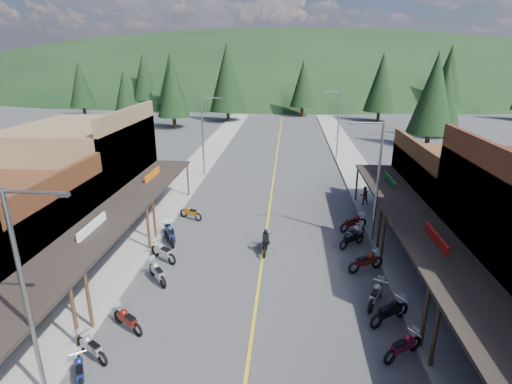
% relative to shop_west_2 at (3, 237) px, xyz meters
% --- Properties ---
extents(ground, '(220.00, 220.00, 0.00)m').
position_rel_shop_west_2_xyz_m(ground, '(13.75, -1.70, -2.53)').
color(ground, '#38383A').
rests_on(ground, ground).
extents(centerline, '(0.15, 90.00, 0.01)m').
position_rel_shop_west_2_xyz_m(centerline, '(13.75, 18.30, -2.53)').
color(centerline, gold).
rests_on(centerline, ground).
extents(sidewalk_west, '(3.40, 94.00, 0.15)m').
position_rel_shop_west_2_xyz_m(sidewalk_west, '(5.05, 18.30, -2.46)').
color(sidewalk_west, gray).
rests_on(sidewalk_west, ground).
extents(sidewalk_east, '(3.40, 94.00, 0.15)m').
position_rel_shop_west_2_xyz_m(sidewalk_east, '(22.45, 18.30, -2.46)').
color(sidewalk_east, gray).
rests_on(sidewalk_east, ground).
extents(shop_west_2, '(10.90, 9.00, 6.20)m').
position_rel_shop_west_2_xyz_m(shop_west_2, '(0.00, 0.00, 0.00)').
color(shop_west_2, '#3F2111').
rests_on(shop_west_2, ground).
extents(shop_west_3, '(10.90, 10.20, 8.20)m').
position_rel_shop_west_2_xyz_m(shop_west_3, '(-0.03, 9.60, 0.99)').
color(shop_west_3, brown).
rests_on(shop_west_3, ground).
extents(shop_east_3, '(10.90, 10.20, 6.20)m').
position_rel_shop_west_2_xyz_m(shop_east_3, '(27.51, 9.60, -0.00)').
color(shop_east_3, '#4C2D16').
rests_on(shop_east_3, ground).
extents(streetlight_0, '(2.16, 0.18, 8.00)m').
position_rel_shop_west_2_xyz_m(streetlight_0, '(6.80, -7.70, 1.93)').
color(streetlight_0, gray).
rests_on(streetlight_0, ground).
extents(streetlight_1, '(2.16, 0.18, 8.00)m').
position_rel_shop_west_2_xyz_m(streetlight_1, '(6.80, 20.30, 1.93)').
color(streetlight_1, gray).
rests_on(streetlight_1, ground).
extents(streetlight_2, '(2.16, 0.18, 8.00)m').
position_rel_shop_west_2_xyz_m(streetlight_2, '(20.71, 6.30, 1.93)').
color(streetlight_2, gray).
rests_on(streetlight_2, ground).
extents(streetlight_3, '(2.16, 0.18, 8.00)m').
position_rel_shop_west_2_xyz_m(streetlight_3, '(20.71, 28.30, 1.93)').
color(streetlight_3, gray).
rests_on(streetlight_3, ground).
extents(ridge_hill, '(310.00, 140.00, 60.00)m').
position_rel_shop_west_2_xyz_m(ridge_hill, '(13.75, 133.30, -2.53)').
color(ridge_hill, black).
rests_on(ridge_hill, ground).
extents(pine_0, '(5.04, 5.04, 11.00)m').
position_rel_shop_west_2_xyz_m(pine_0, '(-26.25, 60.30, 3.95)').
color(pine_0, black).
rests_on(pine_0, ground).
extents(pine_1, '(5.88, 5.88, 12.50)m').
position_rel_shop_west_2_xyz_m(pine_1, '(-10.25, 68.30, 4.70)').
color(pine_1, black).
rests_on(pine_1, ground).
extents(pine_2, '(6.72, 6.72, 14.00)m').
position_rel_shop_west_2_xyz_m(pine_2, '(3.75, 56.30, 5.46)').
color(pine_2, black).
rests_on(pine_2, ground).
extents(pine_3, '(5.04, 5.04, 11.00)m').
position_rel_shop_west_2_xyz_m(pine_3, '(17.75, 64.30, 3.95)').
color(pine_3, black).
rests_on(pine_3, ground).
extents(pine_4, '(5.88, 5.88, 12.50)m').
position_rel_shop_west_2_xyz_m(pine_4, '(31.75, 58.30, 4.70)').
color(pine_4, black).
rests_on(pine_4, ground).
extents(pine_5, '(6.72, 6.72, 14.00)m').
position_rel_shop_west_2_xyz_m(pine_5, '(47.75, 70.30, 5.46)').
color(pine_5, black).
rests_on(pine_5, ground).
extents(pine_7, '(5.88, 5.88, 12.50)m').
position_rel_shop_west_2_xyz_m(pine_7, '(-18.25, 74.30, 4.70)').
color(pine_7, black).
rests_on(pine_7, ground).
extents(pine_8, '(4.48, 4.48, 10.00)m').
position_rel_shop_west_2_xyz_m(pine_8, '(-8.25, 38.30, 3.44)').
color(pine_8, black).
rests_on(pine_8, ground).
extents(pine_9, '(4.93, 4.93, 10.80)m').
position_rel_shop_west_2_xyz_m(pine_9, '(37.75, 43.30, 3.85)').
color(pine_9, black).
rests_on(pine_9, ground).
extents(pine_10, '(5.38, 5.38, 11.60)m').
position_rel_shop_west_2_xyz_m(pine_10, '(-4.25, 48.30, 4.25)').
color(pine_10, black).
rests_on(pine_10, ground).
extents(pine_11, '(5.82, 5.82, 12.40)m').
position_rel_shop_west_2_xyz_m(pine_11, '(33.75, 36.30, 4.65)').
color(pine_11, black).
rests_on(pine_11, ground).
extents(bike_west_5, '(1.49, 1.93, 1.07)m').
position_rel_shop_west_2_xyz_m(bike_west_5, '(7.52, -6.84, -2.00)').
color(bike_west_5, navy).
rests_on(bike_west_5, ground).
extents(bike_west_6, '(2.08, 1.64, 1.16)m').
position_rel_shop_west_2_xyz_m(bike_west_6, '(7.38, -5.64, -1.95)').
color(bike_west_6, '#96979B').
rests_on(bike_west_6, ground).
extents(bike_west_7, '(2.06, 1.69, 1.16)m').
position_rel_shop_west_2_xyz_m(bike_west_7, '(8.15, -3.78, -1.95)').
color(bike_west_7, maroon).
rests_on(bike_west_7, ground).
extents(bike_west_8, '(1.94, 2.15, 1.25)m').
position_rel_shop_west_2_xyz_m(bike_west_8, '(8.22, 0.30, -1.91)').
color(bike_west_8, '#9F9FA4').
rests_on(bike_west_8, ground).
extents(bike_west_9, '(2.25, 1.92, 1.28)m').
position_rel_shop_west_2_xyz_m(bike_west_9, '(7.81, 2.65, -1.89)').
color(bike_west_9, '#A3A2A8').
rests_on(bike_west_9, ground).
extents(bike_west_10, '(1.69, 2.44, 1.33)m').
position_rel_shop_west_2_xyz_m(bike_west_10, '(7.57, 5.06, -1.87)').
color(bike_west_10, navy).
rests_on(bike_west_10, ground).
extents(bike_west_11, '(1.82, 2.27, 1.27)m').
position_rel_shop_west_2_xyz_m(bike_west_11, '(7.32, 5.68, -1.90)').
color(bike_west_11, black).
rests_on(bike_west_11, ground).
extents(bike_west_12, '(2.11, 1.53, 1.16)m').
position_rel_shop_west_2_xyz_m(bike_west_12, '(7.94, 9.12, -1.95)').
color(bike_west_12, '#A2610B').
rests_on(bike_west_12, ground).
extents(bike_east_6, '(2.10, 1.78, 1.19)m').
position_rel_shop_west_2_xyz_m(bike_east_6, '(20.02, -4.56, -1.94)').
color(bike_east_6, maroon).
rests_on(bike_east_6, ground).
extents(bike_east_7, '(2.35, 1.95, 1.32)m').
position_rel_shop_west_2_xyz_m(bike_east_7, '(20.00, -2.31, -1.87)').
color(bike_east_7, black).
rests_on(bike_east_7, ground).
extents(bike_east_8, '(1.64, 2.26, 1.24)m').
position_rel_shop_west_2_xyz_m(bike_east_8, '(19.65, -0.91, -1.91)').
color(bike_east_8, '#ABACB1').
rests_on(bike_east_8, ground).
extents(bike_east_9, '(2.36, 1.71, 1.29)m').
position_rel_shop_west_2_xyz_m(bike_east_9, '(19.74, 2.40, -1.89)').
color(bike_east_9, maroon).
rests_on(bike_east_9, ground).
extents(bike_east_10, '(2.11, 1.98, 1.24)m').
position_rel_shop_west_2_xyz_m(bike_east_10, '(19.39, 5.46, -1.91)').
color(bike_east_10, black).
rests_on(bike_east_10, ground).
extents(bike_east_11, '(1.97, 1.90, 1.17)m').
position_rel_shop_west_2_xyz_m(bike_east_11, '(19.69, 6.50, -1.95)').
color(bike_east_11, '#AEAFB4').
rests_on(bike_east_11, ground).
extents(bike_east_12, '(2.32, 1.87, 1.30)m').
position_rel_shop_west_2_xyz_m(bike_east_12, '(19.88, 8.04, -1.88)').
color(bike_east_12, '#61100D').
rests_on(bike_east_12, ground).
extents(rider_on_bike, '(0.81, 2.19, 1.65)m').
position_rel_shop_west_2_xyz_m(rider_on_bike, '(13.90, 4.26, -1.87)').
color(rider_on_bike, black).
rests_on(rider_on_bike, ground).
extents(pedestrian_east_b, '(0.84, 0.60, 1.56)m').
position_rel_shop_west_2_xyz_m(pedestrian_east_b, '(21.44, 13.06, -1.60)').
color(pedestrian_east_b, '#4F3D31').
rests_on(pedestrian_east_b, sidewalk_east).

